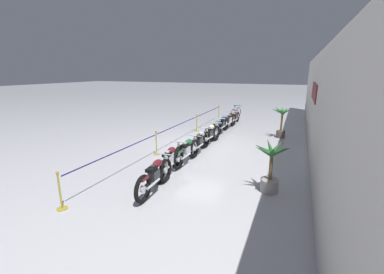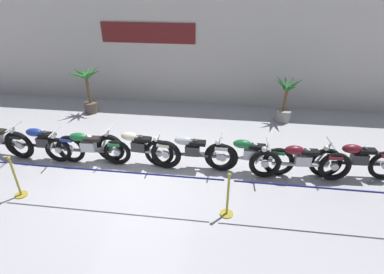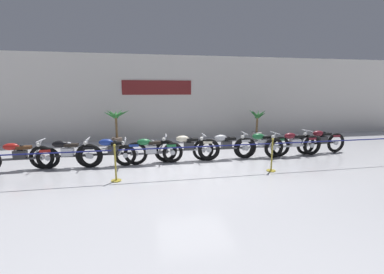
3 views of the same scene
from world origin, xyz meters
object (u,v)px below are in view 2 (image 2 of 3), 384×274
at_px(motorcycle_silver_5, 190,152).
at_px(motorcycle_maroon_8, 356,161).
at_px(stanchion_far_left, 55,171).
at_px(stanchion_mid_right, 227,201).
at_px(motorcycle_cream_4, 137,148).
at_px(motorcycle_maroon_7, 300,162).
at_px(motorcycle_green_6, 248,156).
at_px(potted_palm_right_of_row, 285,101).
at_px(potted_palm_left_of_row, 88,88).
at_px(stanchion_mid_left, 17,183).
at_px(motorcycle_green_3, 87,148).
at_px(motorcycle_blue_2, 43,144).

bearing_deg(motorcycle_silver_5, motorcycle_maroon_8, 1.69).
distance_m(stanchion_far_left, stanchion_mid_right, 3.71).
height_order(motorcycle_cream_4, motorcycle_maroon_7, motorcycle_cream_4).
height_order(motorcycle_green_6, potted_palm_right_of_row, potted_palm_right_of_row).
height_order(motorcycle_silver_5, motorcycle_maroon_7, motorcycle_maroon_7).
distance_m(potted_palm_left_of_row, potted_palm_right_of_row, 6.81).
bearing_deg(motorcycle_maroon_7, motorcycle_cream_4, 178.61).
distance_m(motorcycle_cream_4, stanchion_mid_left, 2.80).
bearing_deg(stanchion_far_left, motorcycle_green_3, 91.07).
bearing_deg(potted_palm_right_of_row, motorcycle_blue_2, -153.38).
bearing_deg(motorcycle_green_6, stanchion_mid_right, -106.08).
bearing_deg(stanchion_mid_left, motorcycle_green_6, 17.47).
height_order(motorcycle_cream_4, stanchion_mid_left, stanchion_mid_left).
height_order(motorcycle_green_3, potted_palm_right_of_row, potted_palm_right_of_row).
bearing_deg(motorcycle_blue_2, motorcycle_maroon_7, 0.03).
bearing_deg(motorcycle_maroon_7, motorcycle_silver_5, 177.83).
bearing_deg(motorcycle_cream_4, stanchion_far_left, -129.12).
xyz_separation_m(motorcycle_blue_2, potted_palm_right_of_row, (6.68, 3.35, 0.25)).
distance_m(motorcycle_blue_2, motorcycle_cream_4, 2.55).
xyz_separation_m(motorcycle_maroon_7, stanchion_mid_left, (-6.36, -1.50, -0.12)).
xyz_separation_m(motorcycle_green_3, motorcycle_green_6, (4.18, 0.13, 0.01)).
relative_size(motorcycle_green_3, potted_palm_left_of_row, 1.36).
distance_m(motorcycle_green_3, potted_palm_left_of_row, 3.48).
bearing_deg(motorcycle_green_3, potted_palm_right_of_row, 31.56).
bearing_deg(motorcycle_green_6, motorcycle_blue_2, -178.74).
bearing_deg(motorcycle_green_6, stanchion_mid_left, -162.53).
bearing_deg(motorcycle_maroon_8, motorcycle_green_6, -177.66).
height_order(motorcycle_silver_5, potted_palm_right_of_row, potted_palm_right_of_row).
height_order(potted_palm_left_of_row, stanchion_far_left, potted_palm_left_of_row).
bearing_deg(stanchion_mid_right, stanchion_mid_left, 180.00).
height_order(stanchion_far_left, stanchion_mid_left, same).
height_order(motorcycle_blue_2, stanchion_mid_right, stanchion_mid_right).
distance_m(motorcycle_blue_2, motorcycle_green_6, 5.40).
relative_size(motorcycle_silver_5, potted_palm_left_of_row, 1.41).
relative_size(potted_palm_left_of_row, stanchion_mid_left, 1.62).
height_order(motorcycle_blue_2, potted_palm_left_of_row, potted_palm_left_of_row).
relative_size(stanchion_far_left, stanchion_mid_right, 13.33).
height_order(motorcycle_silver_5, motorcycle_green_6, same).
xyz_separation_m(stanchion_far_left, stanchion_mid_left, (-0.99, 0.00, -0.41)).
distance_m(motorcycle_green_3, stanchion_mid_left, 1.78).
height_order(motorcycle_maroon_8, stanchion_mid_left, stanchion_mid_left).
relative_size(motorcycle_green_3, motorcycle_green_6, 1.04).
distance_m(motorcycle_maroon_8, potted_palm_right_of_row, 3.39).
distance_m(motorcycle_silver_5, stanchion_mid_left, 4.02).
distance_m(motorcycle_blue_2, stanchion_far_left, 1.97).
bearing_deg(motorcycle_blue_2, potted_palm_left_of_row, 92.21).
height_order(motorcycle_maroon_7, motorcycle_maroon_8, motorcycle_maroon_8).
xyz_separation_m(motorcycle_silver_5, stanchion_far_left, (-2.69, -1.60, 0.28)).
relative_size(motorcycle_green_3, stanchion_mid_left, 2.19).
height_order(motorcycle_maroon_8, stanchion_far_left, stanchion_far_left).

